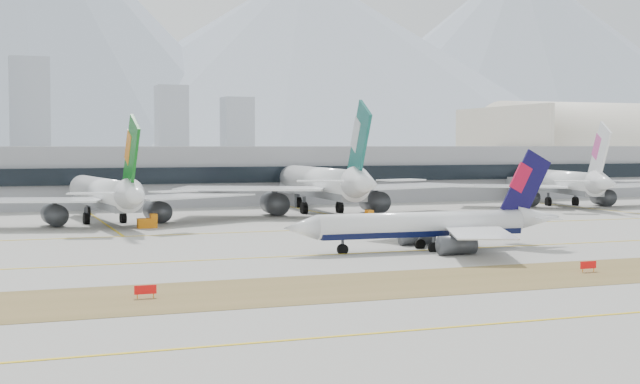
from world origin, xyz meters
name	(u,v)px	position (x,y,z in m)	size (l,w,h in m)	color
ground	(343,250)	(0.00, 0.00, 0.00)	(3000.00, 3000.00, 0.00)	gray
apron_markings	(566,315)	(0.00, -53.95, 0.02)	(360.00, 122.22, 0.06)	brown
taxiing_airliner	(431,226)	(11.85, -5.02, 3.58)	(44.15, 38.43, 14.85)	white
widebody_eva	(106,195)	(-27.34, 55.88, 5.57)	(58.50, 57.51, 20.95)	white
widebody_cathay	(324,185)	(21.37, 65.22, 6.51)	(68.64, 67.22, 24.50)	white
widebody_china_air	(564,184)	(87.18, 68.31, 5.59)	(57.46, 57.21, 21.02)	white
terminal	(183,174)	(0.00, 114.84, 7.50)	(280.00, 43.10, 15.00)	gray
hangar	(611,189)	(154.56, 135.00, 0.14)	(91.00, 60.00, 60.00)	silver
hold_sign_left	(145,290)	(-33.96, -32.00, 0.88)	(2.20, 0.15, 1.35)	red
hold_sign_right	(588,265)	(18.94, -32.00, 0.88)	(2.20, 0.15, 1.35)	red
gse_b	(148,222)	(-21.15, 44.10, 1.05)	(3.55, 2.00, 2.60)	orange
gse_c	(364,218)	(20.15, 39.14, 1.05)	(3.55, 2.00, 2.60)	orange
mountain_ridge	(42,43)	(33.00, 1404.14, 181.85)	(2830.00, 1120.00, 470.00)	#9EA8B7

